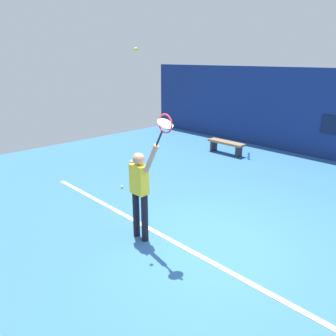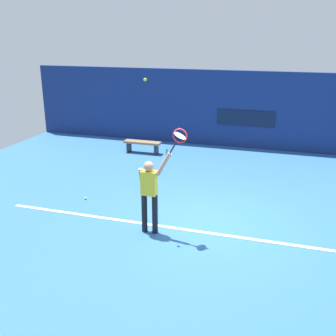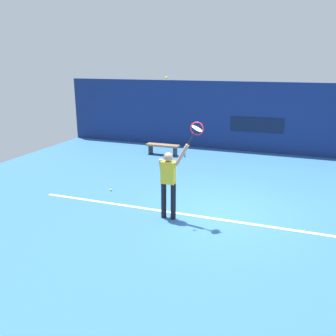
# 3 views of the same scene
# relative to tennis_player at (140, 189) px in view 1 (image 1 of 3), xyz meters

# --- Properties ---
(ground_plane) EXTENTS (18.00, 18.00, 0.00)m
(ground_plane) POSITION_rel_tennis_player_xyz_m (1.13, 0.82, -1.01)
(ground_plane) COLOR #2D609E
(court_baseline) EXTENTS (10.00, 0.10, 0.01)m
(court_baseline) POSITION_rel_tennis_player_xyz_m (1.13, 0.33, -1.00)
(court_baseline) COLOR white
(court_baseline) RESTS_ON ground_plane
(tennis_player) EXTENTS (0.76, 0.31, 1.94)m
(tennis_player) POSITION_rel_tennis_player_xyz_m (0.00, 0.00, 0.00)
(tennis_player) COLOR black
(tennis_player) RESTS_ON ground_plane
(tennis_racket) EXTENTS (0.44, 0.27, 0.61)m
(tennis_racket) POSITION_rel_tennis_player_xyz_m (0.67, -0.00, 1.27)
(tennis_racket) COLOR black
(tennis_ball) EXTENTS (0.07, 0.07, 0.07)m
(tennis_ball) POSITION_rel_tennis_player_xyz_m (-0.08, 0.06, 2.40)
(tennis_ball) COLOR #CCE033
(court_bench) EXTENTS (1.40, 0.36, 0.45)m
(court_bench) POSITION_rel_tennis_player_xyz_m (-2.44, 5.92, -0.67)
(court_bench) COLOR olive
(court_bench) RESTS_ON ground_plane
(water_bottle) EXTENTS (0.07, 0.07, 0.24)m
(water_bottle) POSITION_rel_tennis_player_xyz_m (-1.48, 5.92, -0.89)
(water_bottle) COLOR #338CD8
(water_bottle) RESTS_ON ground_plane
(spare_ball) EXTENTS (0.07, 0.07, 0.07)m
(spare_ball) POSITION_rel_tennis_player_xyz_m (-2.32, 1.25, -0.98)
(spare_ball) COLOR #CCE033
(spare_ball) RESTS_ON ground_plane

